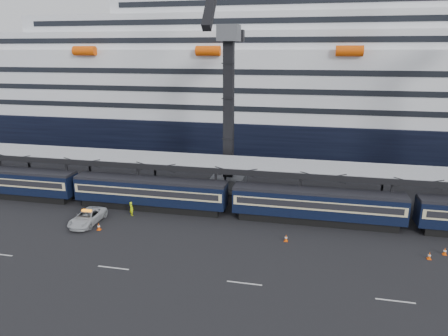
{
  "coord_description": "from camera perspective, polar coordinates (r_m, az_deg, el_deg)",
  "views": [
    {
      "loc": [
        -9.57,
        -33.25,
        18.91
      ],
      "look_at": [
        -18.73,
        10.0,
        5.82
      ],
      "focal_mm": 32.0,
      "sensor_mm": 36.0,
      "label": 1
    }
  ],
  "objects": [
    {
      "name": "crane_dark_near",
      "position": [
        53.34,
        0.58,
        8.96
      ],
      "size": [
        4.5,
        17.75,
        35.08
      ],
      "color": "#47494E",
      "rests_on": "ground"
    },
    {
      "name": "train",
      "position": [
        46.63,
        17.25,
        -5.29
      ],
      "size": [
        133.05,
        3.0,
        4.05
      ],
      "color": "black",
      "rests_on": "ground"
    },
    {
      "name": "traffic_cone_e",
      "position": [
        42.98,
        27.28,
        -11.06
      ],
      "size": [
        0.37,
        0.37,
        0.74
      ],
      "color": "#F25107",
      "rests_on": "ground"
    },
    {
      "name": "ground",
      "position": [
        39.43,
        25.12,
        -13.88
      ],
      "size": [
        260.0,
        260.0,
        0.0
      ],
      "primitive_type": "plane",
      "color": "black",
      "rests_on": "ground"
    },
    {
      "name": "traffic_cone_c",
      "position": [
        42.11,
        8.85,
        -9.83
      ],
      "size": [
        0.38,
        0.38,
        0.77
      ],
      "color": "#F25107",
      "rests_on": "ground"
    },
    {
      "name": "pickup_truck",
      "position": [
        48.01,
        -18.93,
        -6.68
      ],
      "size": [
        2.57,
        5.46,
        1.51
      ],
      "primitive_type": "imported",
      "rotation": [
        0.0,
        0.0,
        0.01
      ],
      "color": "#B6B9BD",
      "rests_on": "ground"
    },
    {
      "name": "traffic_cone_d",
      "position": [
        44.52,
        29.02,
        -10.35
      ],
      "size": [
        0.38,
        0.38,
        0.76
      ],
      "color": "#F25107",
      "rests_on": "ground"
    },
    {
      "name": "cruise_ship",
      "position": [
        79.97,
        18.35,
        10.96
      ],
      "size": [
        214.09,
        28.84,
        34.0
      ],
      "color": "black",
      "rests_on": "ground"
    },
    {
      "name": "canopy",
      "position": [
        50.11,
        22.47,
        -0.62
      ],
      "size": [
        130.0,
        6.25,
        5.53
      ],
      "color": "#9DA0A5",
      "rests_on": "ground"
    },
    {
      "name": "traffic_cone_b",
      "position": [
        46.13,
        -17.46,
        -7.97
      ],
      "size": [
        0.41,
        0.41,
        0.83
      ],
      "color": "#F25107",
      "rests_on": "ground"
    },
    {
      "name": "worker",
      "position": [
        48.8,
        -13.09,
        -5.68
      ],
      "size": [
        0.75,
        0.7,
        1.71
      ],
      "primitive_type": "imported",
      "rotation": [
        0.0,
        0.0,
        2.51
      ],
      "color": "#DAFF0D",
      "rests_on": "ground"
    }
  ]
}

